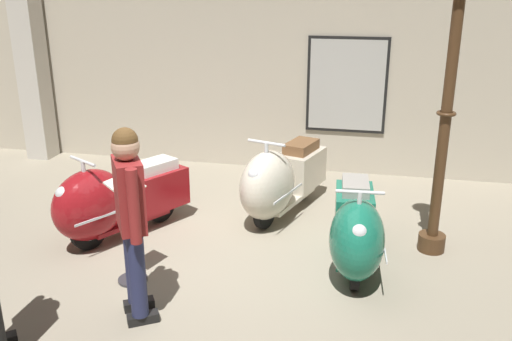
{
  "coord_description": "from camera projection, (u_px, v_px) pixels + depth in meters",
  "views": [
    {
      "loc": [
        1.41,
        -4.6,
        2.72
      ],
      "look_at": [
        0.17,
        1.09,
        0.7
      ],
      "focal_mm": 38.63,
      "sensor_mm": 36.0,
      "label": 1
    }
  ],
  "objects": [
    {
      "name": "lamppost",
      "position": [
        447.0,
        111.0,
        5.37
      ],
      "size": [
        0.28,
        0.28,
        2.82
      ],
      "color": "#472D19",
      "rests_on": "ground"
    },
    {
      "name": "showroom_back_wall",
      "position": [
        269.0,
        41.0,
        7.93
      ],
      "size": [
        18.0,
        0.63,
        3.77
      ],
      "color": "#BCB29E",
      "rests_on": "ground"
    },
    {
      "name": "info_stanchion",
      "position": [
        130.0,
        240.0,
        5.12
      ],
      "size": [
        0.31,
        0.37,
        1.04
      ],
      "color": "#333338",
      "rests_on": "ground"
    },
    {
      "name": "scooter_0",
      "position": [
        112.0,
        201.0,
        5.97
      ],
      "size": [
        1.21,
        1.64,
        1.0
      ],
      "rotation": [
        0.0,
        0.0,
        -2.09
      ],
      "color": "black",
      "rests_on": "ground"
    },
    {
      "name": "visitor_1",
      "position": [
        131.0,
        212.0,
        4.4
      ],
      "size": [
        0.4,
        0.49,
        1.66
      ],
      "rotation": [
        0.0,
        0.0,
        0.57
      ],
      "color": "black",
      "rests_on": "ground"
    },
    {
      "name": "scooter_1",
      "position": [
        278.0,
        181.0,
        6.51
      ],
      "size": [
        0.96,
        1.76,
        1.03
      ],
      "rotation": [
        0.0,
        0.0,
        -1.87
      ],
      "color": "black",
      "rests_on": "ground"
    },
    {
      "name": "scooter_2",
      "position": [
        356.0,
        231.0,
        5.29
      ],
      "size": [
        0.57,
        1.61,
        0.97
      ],
      "rotation": [
        0.0,
        0.0,
        -1.5
      ],
      "color": "black",
      "rests_on": "ground"
    },
    {
      "name": "ground_plane",
      "position": [
        215.0,
        272.0,
        5.42
      ],
      "size": [
        60.0,
        60.0,
        0.0
      ],
      "primitive_type": "plane",
      "color": "gray"
    }
  ]
}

